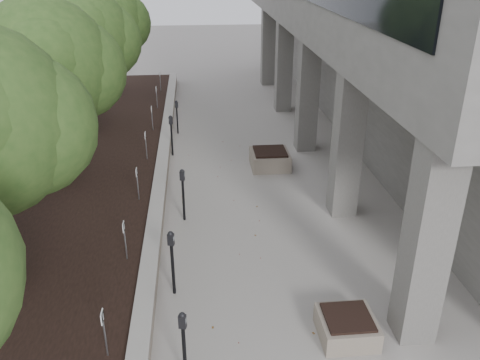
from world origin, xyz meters
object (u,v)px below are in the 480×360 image
crabapple_tree_5 (103,37)px  parking_meter_4 (172,136)px  crabapple_tree_4 (83,59)px  parking_meter_1 (184,347)px  parking_meter_2 (173,263)px  crabapple_tree_3 (49,94)px  parking_meter_5 (177,117)px  parking_meter_3 (183,195)px  planter_back (270,159)px  planter_front (347,326)px

crabapple_tree_5 → parking_meter_4: size_ratio=3.59×
crabapple_tree_4 → parking_meter_4: (3.25, -2.23, -2.36)m
crabapple_tree_5 → parking_meter_1: crabapple_tree_5 is taller
parking_meter_2 → crabapple_tree_3: bearing=140.1°
crabapple_tree_4 → parking_meter_5: crabapple_tree_4 is taller
parking_meter_3 → planter_back: bearing=60.7°
crabapple_tree_4 → parking_meter_1: bearing=-73.5°
crabapple_tree_3 → planter_back: crabapple_tree_3 is taller
crabapple_tree_4 → planter_back: (6.63, -3.62, -2.82)m
parking_meter_3 → parking_meter_5: (-0.33, 7.21, -0.08)m
crabapple_tree_3 → parking_meter_2: crabapple_tree_3 is taller
crabapple_tree_5 → planter_back: (6.63, -8.62, -2.82)m
parking_meter_1 → crabapple_tree_5: bearing=116.9°
parking_meter_3 → parking_meter_5: size_ratio=1.11×
parking_meter_1 → parking_meter_4: (-0.55, 10.56, 0.02)m
parking_meter_2 → planter_front: (3.37, -1.66, -0.54)m
planter_front → parking_meter_1: bearing=-165.6°
parking_meter_4 → parking_meter_1: bearing=-107.9°
crabapple_tree_4 → planter_front: crabapple_tree_4 is taller
parking_meter_2 → planter_front: bearing=-9.7°
crabapple_tree_3 → parking_meter_4: size_ratio=3.59×
parking_meter_2 → planter_back: size_ratio=1.21×
crabapple_tree_3 → planter_back: 7.34m
crabapple_tree_5 → parking_meter_4: bearing=-65.8°
parking_meter_4 → parking_meter_5: parking_meter_4 is taller
crabapple_tree_5 → parking_meter_3: (3.72, -12.07, -2.35)m
parking_meter_1 → planter_front: 3.24m
crabapple_tree_3 → crabapple_tree_5: 10.00m
parking_meter_1 → planter_front: bearing=29.2°
parking_meter_1 → parking_meter_2: bearing=111.0°
parking_meter_1 → parking_meter_2: 2.48m
parking_meter_5 → planter_front: bearing=-89.3°
crabapple_tree_4 → planter_front: bearing=-60.1°
crabapple_tree_5 → parking_meter_3: crabapple_tree_5 is taller
parking_meter_1 → planter_back: (2.83, 9.18, -0.44)m
planter_front → parking_meter_3: bearing=122.8°
parking_meter_1 → parking_meter_3: 5.73m
crabapple_tree_4 → planter_back: crabapple_tree_4 is taller
parking_meter_1 → parking_meter_3: parking_meter_3 is taller
parking_meter_3 → parking_meter_4: bearing=106.4°
parking_meter_2 → planter_front: parking_meter_2 is taller
crabapple_tree_5 → parking_meter_2: bearing=-77.0°
crabapple_tree_5 → parking_meter_5: 6.40m
parking_meter_2 → parking_meter_3: parking_meter_2 is taller
crabapple_tree_3 → parking_meter_5: size_ratio=3.93×
crabapple_tree_3 → crabapple_tree_5: bearing=90.0°
crabapple_tree_5 → parking_meter_2: (3.53, -15.34, -2.34)m
crabapple_tree_3 → parking_meter_5: bearing=56.6°
crabapple_tree_5 → parking_meter_4: crabapple_tree_5 is taller
crabapple_tree_5 → parking_meter_2: size_ratio=3.47×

